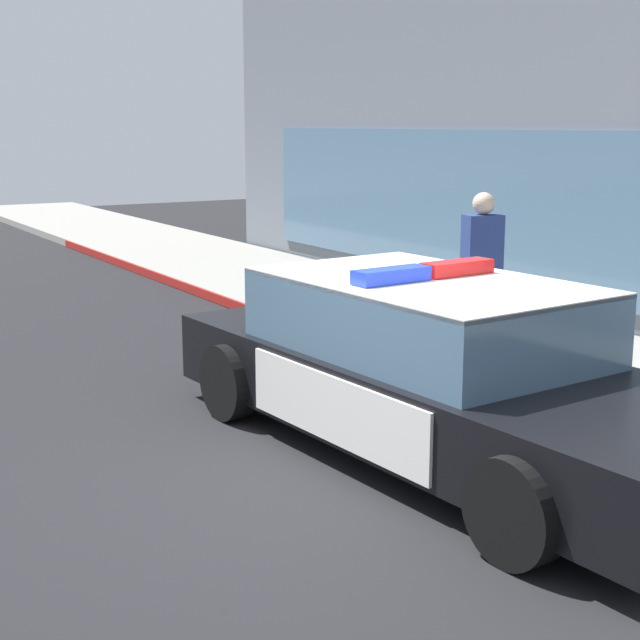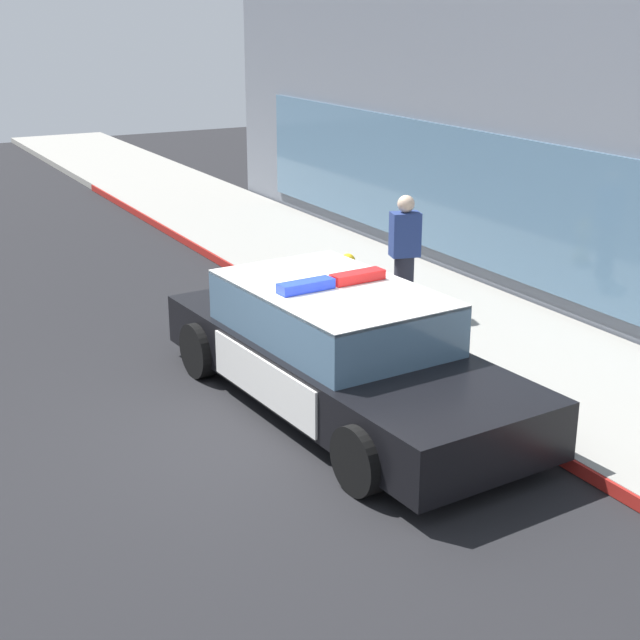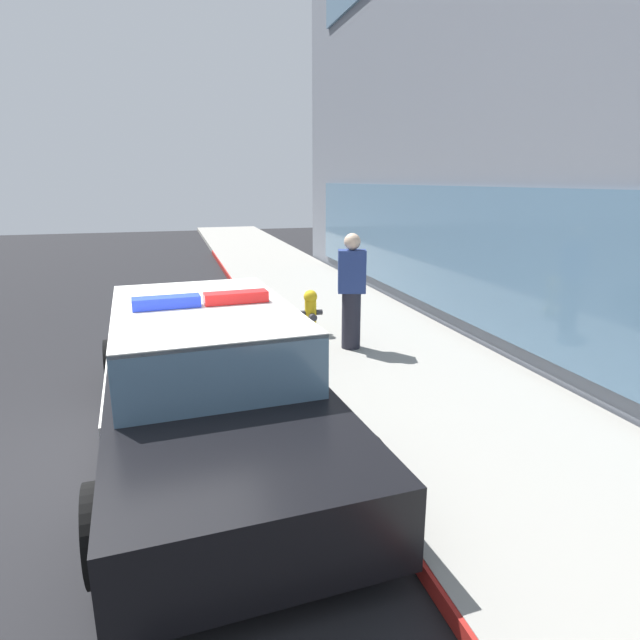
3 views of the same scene
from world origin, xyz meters
TOP-DOWN VIEW (x-y plane):
  - ground at (0.00, 0.00)m, footprint 48.00×48.00m
  - curb_red_paint at (0.00, 1.92)m, footprint 28.80×0.04m
  - police_cruiser at (-0.24, 0.73)m, footprint 5.30×2.37m
  - fire_hydrant at (-3.19, 2.58)m, footprint 0.34×0.39m
  - pedestrian_on_sidewalk at (-2.29, 2.97)m, footprint 0.36×0.46m

SIDE VIEW (x-z plane):
  - ground at x=0.00m, z-range 0.00..0.00m
  - curb_red_paint at x=0.00m, z-range 0.01..0.14m
  - fire_hydrant at x=-3.19m, z-range 0.14..0.86m
  - police_cruiser at x=-0.24m, z-range -0.07..1.43m
  - pedestrian_on_sidewalk at x=-2.29m, z-range 0.16..1.87m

